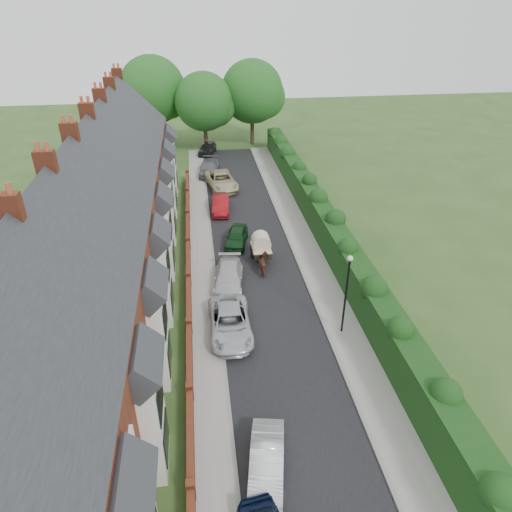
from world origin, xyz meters
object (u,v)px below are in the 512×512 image
(lamppost, at_px, (347,285))
(car_beige, at_px, (221,181))
(horse_cart, at_px, (261,245))
(car_silver_b, at_px, (230,323))
(car_green, at_px, (237,237))
(car_red, at_px, (221,204))
(car_grey, at_px, (209,168))
(horse, at_px, (265,265))
(car_silver_a, at_px, (267,461))
(car_white, at_px, (228,277))
(car_black, at_px, (207,148))

(lamppost, height_order, car_beige, lamppost)
(lamppost, bearing_deg, horse_cart, 111.66)
(car_silver_b, relative_size, car_green, 1.35)
(car_red, distance_m, car_grey, 9.65)
(car_silver_b, height_order, horse, car_silver_b)
(horse, bearing_deg, car_silver_a, 82.10)
(horse, bearing_deg, car_red, -77.51)
(car_silver_a, distance_m, horse, 15.31)
(car_silver_b, relative_size, car_red, 1.22)
(car_white, height_order, car_green, car_white)
(lamppost, distance_m, car_silver_a, 10.32)
(car_silver_b, relative_size, car_grey, 1.04)
(car_black, xyz_separation_m, horse, (2.85, -27.65, -0.00))
(car_silver_a, height_order, car_black, car_black)
(car_beige, relative_size, horse_cart, 1.80)
(car_green, xyz_separation_m, horse_cart, (1.53, -2.71, 0.62))
(car_beige, bearing_deg, car_silver_a, -100.17)
(car_black, xyz_separation_m, horse_cart, (2.85, -25.86, 0.56))
(car_white, bearing_deg, horse_cart, 56.13)
(lamppost, distance_m, car_black, 35.27)
(car_grey, relative_size, car_black, 1.19)
(car_white, bearing_deg, car_silver_b, -86.11)
(car_white, xyz_separation_m, car_black, (-0.22, 28.85, 0.04))
(car_silver_a, distance_m, horse_cart, 17.09)
(horse, height_order, horse_cart, horse_cart)
(car_silver_a, xyz_separation_m, horse_cart, (2.21, 16.94, 0.62))
(car_silver_b, height_order, car_grey, car_grey)
(car_grey, xyz_separation_m, car_black, (0.08, 7.17, -0.01))
(car_green, xyz_separation_m, car_red, (-0.80, 6.35, 0.05))
(car_silver_a, bearing_deg, car_beige, 100.35)
(car_green, distance_m, car_black, 23.19)
(car_red, distance_m, horse, 11.10)
(car_green, bearing_deg, car_silver_a, -78.62)
(car_grey, height_order, car_black, car_grey)
(car_white, relative_size, car_black, 1.11)
(car_white, xyz_separation_m, horse_cart, (2.63, 2.99, 0.61))
(car_green, xyz_separation_m, car_black, (-1.32, 23.15, 0.06))
(car_beige, xyz_separation_m, horse_cart, (1.90, -14.66, 0.50))
(car_white, relative_size, horse_cart, 1.49)
(car_black, bearing_deg, car_silver_a, -74.42)
(car_silver_b, bearing_deg, car_white, 86.69)
(car_red, bearing_deg, car_grey, 98.59)
(car_silver_b, xyz_separation_m, car_white, (0.30, 4.88, -0.05))
(lamppost, relative_size, car_black, 1.25)
(car_silver_b, xyz_separation_m, horse_cart, (2.93, 7.87, 0.56))
(car_green, distance_m, horse_cart, 3.17)
(car_white, height_order, horse_cart, horse_cart)
(car_silver_b, distance_m, car_grey, 26.56)
(car_grey, bearing_deg, car_red, -79.08)
(car_black, distance_m, horse_cart, 26.02)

